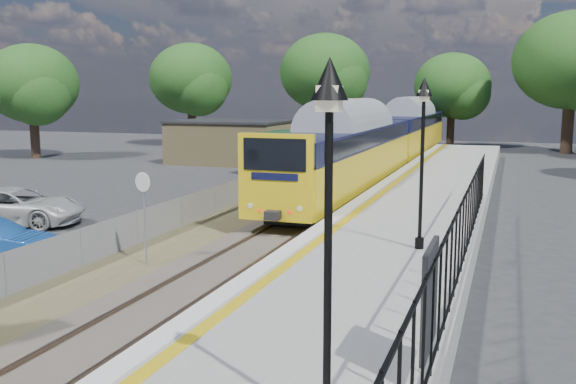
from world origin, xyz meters
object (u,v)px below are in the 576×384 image
at_px(speed_sign, 144,203).
at_px(train, 386,137).
at_px(victorian_lamp_south, 329,161).
at_px(victorian_lamp_north, 423,123).
at_px(car_white, 16,207).

bearing_deg(speed_sign, train, 97.58).
xyz_separation_m(victorian_lamp_south, victorian_lamp_north, (-0.20, 10.00, 0.00)).
distance_m(speed_sign, car_white, 8.93).
height_order(victorian_lamp_south, speed_sign, victorian_lamp_south).
bearing_deg(victorian_lamp_south, speed_sign, 132.48).
height_order(victorian_lamp_south, victorian_lamp_north, same).
bearing_deg(train, victorian_lamp_south, -80.66).
bearing_deg(victorian_lamp_south, car_white, 142.27).
relative_size(victorian_lamp_south, car_white, 0.88).
bearing_deg(victorian_lamp_south, train, 99.34).
distance_m(victorian_lamp_south, car_white, 20.60).
height_order(victorian_lamp_north, car_white, victorian_lamp_north).
relative_size(victorian_lamp_south, speed_sign, 1.63).
height_order(train, speed_sign, train).
relative_size(victorian_lamp_south, train, 0.11).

